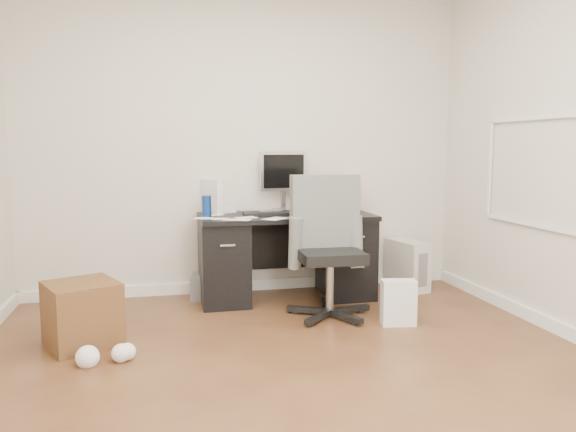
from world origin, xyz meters
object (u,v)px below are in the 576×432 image
object	(u,v)px
lcd_monitor	(283,181)
office_chair	(330,247)
pc_tower	(407,265)
desk	(286,254)
keyboard	(268,214)
wicker_basket	(82,314)

from	to	relation	value
lcd_monitor	office_chair	world-z (taller)	lcd_monitor
pc_tower	desk	bearing A→B (deg)	170.43
lcd_monitor	desk	bearing A→B (deg)	-103.73
lcd_monitor	keyboard	bearing A→B (deg)	-133.34
keyboard	wicker_basket	xyz separation A→B (m)	(-1.43, -0.85, -0.54)
wicker_basket	keyboard	bearing A→B (deg)	30.79
desk	office_chair	xyz separation A→B (m)	(0.22, -0.61, 0.16)
keyboard	pc_tower	xyz separation A→B (m)	(1.35, 0.08, -0.53)
desk	pc_tower	xyz separation A→B (m)	(1.18, 0.07, -0.17)
office_chair	pc_tower	size ratio (longest dim) A/B	2.42
desk	keyboard	size ratio (longest dim) A/B	3.60
desk	wicker_basket	size ratio (longest dim) A/B	3.45
pc_tower	wicker_basket	bearing A→B (deg)	-174.24
desk	lcd_monitor	bearing A→B (deg)	83.65
keyboard	office_chair	world-z (taller)	office_chair
lcd_monitor	wicker_basket	world-z (taller)	lcd_monitor
lcd_monitor	keyboard	distance (m)	0.42
wicker_basket	lcd_monitor	bearing A→B (deg)	34.61
lcd_monitor	pc_tower	xyz separation A→B (m)	(1.16, -0.18, -0.80)
pc_tower	wicker_basket	world-z (taller)	pc_tower
desk	pc_tower	bearing A→B (deg)	3.28
lcd_monitor	keyboard	world-z (taller)	lcd_monitor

